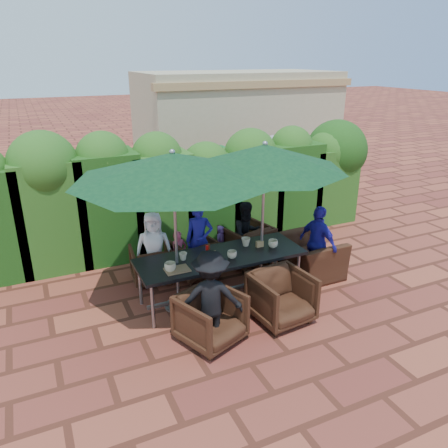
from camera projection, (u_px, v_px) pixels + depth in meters
name	position (u px, v px, depth m)	size (l,w,h in m)	color
ground	(233.00, 294.00, 7.13)	(80.00, 80.00, 0.00)	brown
dining_table	(221.00, 260.00, 6.79)	(2.63, 0.90, 0.75)	black
umbrella_left	(173.00, 167.00, 5.99)	(2.87, 2.87, 2.46)	gray
umbrella_right	(265.00, 157.00, 6.56)	(2.50, 2.50, 2.46)	gray
chair_far_left	(151.00, 262.00, 7.45)	(0.67, 0.63, 0.69)	black
chair_far_mid	(195.00, 256.00, 7.64)	(0.70, 0.66, 0.72)	black
chair_far_right	(247.00, 242.00, 8.09)	(0.80, 0.75, 0.82)	black
chair_near_left	(211.00, 316.00, 5.83)	(0.76, 0.71, 0.78)	black
chair_near_right	(282.00, 295.00, 6.31)	(0.79, 0.74, 0.81)	black
chair_end_right	(310.00, 250.00, 7.63)	(1.06, 0.69, 0.92)	black
adult_far_left	(154.00, 248.00, 7.31)	(0.62, 0.37, 1.26)	white
adult_far_mid	(199.00, 240.00, 7.57)	(0.47, 0.38, 1.31)	#221D9F
adult_far_right	(247.00, 234.00, 7.90)	(0.59, 0.36, 1.23)	black
adult_near_left	(211.00, 298.00, 5.74)	(0.85, 0.39, 1.33)	black
adult_end_right	(318.00, 244.00, 7.41)	(0.78, 0.39, 1.32)	#221D9F
child_left	(179.00, 254.00, 7.59)	(0.30, 0.25, 0.84)	#E24F6F
child_right	(222.00, 245.00, 8.05)	(0.27, 0.22, 0.75)	#8652B2
pedestrian_a	(220.00, 175.00, 11.10)	(1.48, 0.53, 1.59)	green
pedestrian_b	(246.00, 166.00, 11.52)	(0.89, 0.54, 1.85)	#E24F6F
pedestrian_c	(274.00, 167.00, 11.65)	(1.10, 0.50, 1.71)	gray
cup_a	(170.00, 267.00, 6.24)	(0.17, 0.17, 0.14)	beige
cup_b	(183.00, 256.00, 6.59)	(0.12, 0.12, 0.12)	beige
cup_c	(232.00, 255.00, 6.65)	(0.15, 0.15, 0.12)	beige
cup_d	(246.00, 242.00, 7.08)	(0.15, 0.15, 0.14)	beige
cup_e	(273.00, 244.00, 7.02)	(0.16, 0.16, 0.13)	beige
ketchup_bottle	(207.00, 250.00, 6.74)	(0.04, 0.04, 0.17)	#B20C0A
sauce_bottle	(209.00, 249.00, 6.77)	(0.04, 0.04, 0.17)	#4C230C
serving_tray	(177.00, 270.00, 6.28)	(0.35, 0.25, 0.02)	#9D724C
number_block_left	(212.00, 255.00, 6.67)	(0.12, 0.06, 0.10)	tan
number_block_right	(260.00, 244.00, 7.05)	(0.12, 0.06, 0.10)	tan
hedge_wall	(170.00, 183.00, 8.53)	(9.10, 1.60, 2.49)	#17380F
building	(237.00, 124.00, 13.85)	(6.20, 3.08, 3.20)	tan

